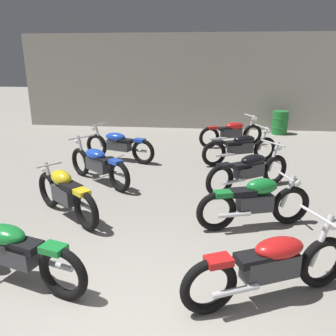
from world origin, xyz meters
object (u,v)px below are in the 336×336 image
Objects in this scene: motorcycle_right_row_3 at (241,147)px; motorcycle_right_row_2 at (249,170)px; motorcycle_left_row_2 at (98,164)px; motorcycle_left_row_3 at (119,144)px; oil_drum at (280,123)px; motorcycle_right_row_4 at (232,132)px; motorcycle_left_row_0 at (12,250)px; motorcycle_right_row_0 at (271,265)px; motorcycle_left_row_1 at (65,193)px; motorcycle_right_row_1 at (255,201)px.

motorcycle_right_row_2 is at bearing -89.47° from motorcycle_right_row_3.
motorcycle_left_row_3 is (0.01, 1.79, 0.00)m from motorcycle_left_row_2.
motorcycle_left_row_3 is at bearing -141.09° from oil_drum.
oil_drum is (1.87, 2.09, -0.03)m from motorcycle_right_row_4.
motorcycle_right_row_0 is (3.09, 0.05, 0.00)m from motorcycle_left_row_0.
motorcycle_left_row_0 is at bearing -112.75° from motorcycle_right_row_4.
motorcycle_right_row_2 is (3.32, 1.71, -0.01)m from motorcycle_left_row_1.
oil_drum is (5.03, 5.85, -0.03)m from motorcycle_left_row_2.
motorcycle_right_row_4 is 2.81m from oil_drum.
motorcycle_right_row_2 is (0.09, 1.71, -0.01)m from motorcycle_right_row_1.
motorcycle_right_row_2 is at bearing 87.72° from motorcycle_right_row_0.
motorcycle_left_row_1 is at bearing 92.90° from motorcycle_left_row_0.
motorcycle_left_row_3 is (-0.06, 5.41, 0.00)m from motorcycle_left_row_0.
motorcycle_left_row_2 is 0.87× the size of motorcycle_right_row_4.
motorcycle_left_row_1 is 0.90× the size of motorcycle_left_row_2.
motorcycle_left_row_0 and motorcycle_right_row_3 have the same top height.
motorcycle_left_row_0 is at bearing -149.40° from motorcycle_right_row_1.
motorcycle_left_row_2 is 1.79m from motorcycle_left_row_3.
motorcycle_right_row_3 is 1.89m from motorcycle_right_row_4.
motorcycle_right_row_3 and motorcycle_right_row_4 have the same top height.
motorcycle_right_row_0 is 7.32m from motorcycle_right_row_4.
motorcycle_right_row_1 is at bearing 30.60° from motorcycle_left_row_0.
motorcycle_left_row_1 is 3.66m from motorcycle_right_row_0.
motorcycle_right_row_0 is at bearing 0.92° from motorcycle_left_row_0.
motorcycle_right_row_2 is 0.91× the size of motorcycle_right_row_3.
motorcycle_right_row_1 is at bearing -48.00° from motorcycle_left_row_3.
motorcycle_right_row_4 is at bearing 31.93° from motorcycle_left_row_3.
motorcycle_right_row_2 reaches higher than motorcycle_right_row_1.
motorcycle_right_row_2 is at bearing -0.93° from motorcycle_left_row_2.
motorcycle_right_row_1 is at bearing -93.04° from motorcycle_right_row_2.
motorcycle_right_row_1 is 1.04× the size of motorcycle_right_row_2.
motorcycle_left_row_0 is 7.99m from motorcycle_right_row_4.
motorcycle_right_row_0 is at bearing -90.03° from motorcycle_right_row_4.
motorcycle_left_row_0 is 1.01× the size of motorcycle_left_row_3.
motorcycle_left_row_1 is 6.37m from motorcycle_right_row_4.
motorcycle_left_row_3 is at bearing 89.50° from motorcycle_left_row_1.
motorcycle_left_row_1 is 0.87× the size of motorcycle_right_row_2.
motorcycle_left_row_2 is (-0.07, 3.62, 0.00)m from motorcycle_left_row_0.
motorcycle_left_row_2 reaches higher than motorcycle_right_row_1.
oil_drum is at bearing 48.16° from motorcycle_right_row_4.
motorcycle_right_row_3 is (3.27, 0.08, 0.00)m from motorcycle_left_row_3.
motorcycle_left_row_2 is at bearing -130.74° from oil_drum.
motorcycle_left_row_2 is 0.93× the size of motorcycle_right_row_1.
motorcycle_left_row_1 is 0.84× the size of motorcycle_right_row_1.
motorcycle_left_row_3 is 3.77m from motorcycle_right_row_2.
motorcycle_right_row_1 is 0.94× the size of motorcycle_right_row_4.
motorcycle_left_row_0 is at bearing -179.08° from motorcycle_right_row_0.
oil_drum is at bearing 66.18° from motorcycle_right_row_3.
motorcycle_left_row_1 is 1.76m from motorcycle_left_row_2.
motorcycle_right_row_0 is at bearing -92.28° from motorcycle_right_row_2.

